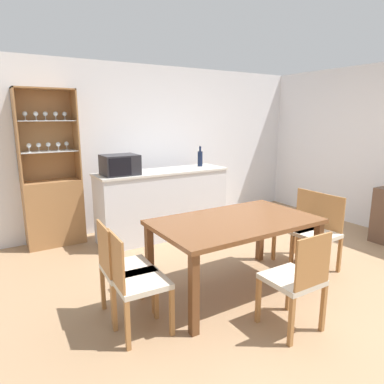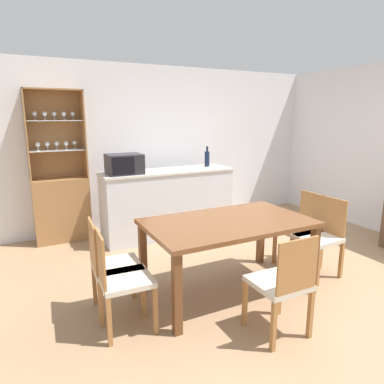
# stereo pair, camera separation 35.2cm
# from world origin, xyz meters

# --- Properties ---
(ground_plane) EXTENTS (18.00, 18.00, 0.00)m
(ground_plane) POSITION_xyz_m (0.00, 0.00, 0.00)
(ground_plane) COLOR #A37F5B
(wall_back) EXTENTS (6.80, 0.06, 2.55)m
(wall_back) POSITION_xyz_m (0.00, 2.63, 1.27)
(wall_back) COLOR silver
(wall_back) RESTS_ON ground_plane
(kitchen_counter) EXTENTS (1.95, 0.58, 0.99)m
(kitchen_counter) POSITION_xyz_m (-0.44, 1.93, 0.50)
(kitchen_counter) COLOR silver
(kitchen_counter) RESTS_ON ground_plane
(display_cabinet) EXTENTS (0.75, 0.35, 2.12)m
(display_cabinet) POSITION_xyz_m (-1.88, 2.43, 0.63)
(display_cabinet) COLOR #A37042
(display_cabinet) RESTS_ON ground_plane
(dining_table) EXTENTS (1.62, 0.97, 0.76)m
(dining_table) POSITION_xyz_m (-0.57, 0.07, 0.67)
(dining_table) COLOR brown
(dining_table) RESTS_ON ground_plane
(dining_chair_side_left_near) EXTENTS (0.43, 0.43, 0.88)m
(dining_chair_side_left_near) POSITION_xyz_m (-1.71, -0.07, 0.45)
(dining_chair_side_left_near) COLOR beige
(dining_chair_side_left_near) RESTS_ON ground_plane
(dining_chair_side_right_far) EXTENTS (0.42, 0.42, 0.88)m
(dining_chair_side_right_far) POSITION_xyz_m (0.56, 0.22, 0.45)
(dining_chair_side_right_far) COLOR beige
(dining_chair_side_right_far) RESTS_ON ground_plane
(dining_chair_side_right_near) EXTENTS (0.44, 0.44, 0.88)m
(dining_chair_side_right_near) POSITION_xyz_m (0.56, -0.07, 0.45)
(dining_chair_side_right_near) COLOR beige
(dining_chair_side_right_near) RESTS_ON ground_plane
(dining_chair_side_left_far) EXTENTS (0.44, 0.44, 0.88)m
(dining_chair_side_left_far) POSITION_xyz_m (-1.71, 0.22, 0.45)
(dining_chair_side_left_far) COLOR beige
(dining_chair_side_left_far) RESTS_ON ground_plane
(dining_chair_head_near) EXTENTS (0.42, 0.42, 0.88)m
(dining_chair_head_near) POSITION_xyz_m (-0.57, -0.73, 0.45)
(dining_chair_head_near) COLOR beige
(dining_chair_head_near) RESTS_ON ground_plane
(microwave) EXTENTS (0.47, 0.39, 0.27)m
(microwave) POSITION_xyz_m (-1.09, 1.90, 1.13)
(microwave) COLOR #232328
(microwave) RESTS_ON kitchen_counter
(wine_bottle) EXTENTS (0.08, 0.08, 0.31)m
(wine_bottle) POSITION_xyz_m (0.27, 2.01, 1.12)
(wine_bottle) COLOR #141E38
(wine_bottle) RESTS_ON kitchen_counter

